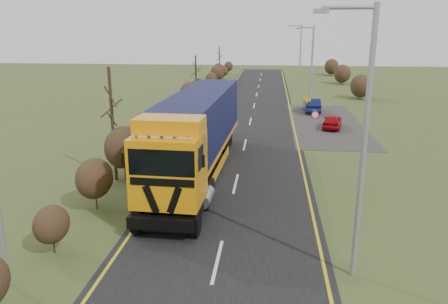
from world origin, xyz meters
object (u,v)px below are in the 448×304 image
at_px(streetlight_near, 361,137).
at_px(car_red_hatchback, 332,121).
at_px(car_blue_sedan, 312,105).
at_px(lorry, 197,130).
at_px(speed_sign, 315,120).

bearing_deg(streetlight_near, car_red_hatchback, 84.16).
xyz_separation_m(car_blue_sedan, streetlight_near, (-1.25, -29.48, 4.07)).
xyz_separation_m(lorry, car_red_hatchback, (9.04, 12.83, -1.98)).
relative_size(lorry, speed_sign, 7.74).
relative_size(lorry, car_red_hatchback, 4.67).
bearing_deg(car_red_hatchback, lorry, 65.92).
distance_m(lorry, car_red_hatchback, 15.82).
bearing_deg(streetlight_near, speed_sign, 88.50).
distance_m(car_red_hatchback, car_blue_sedan, 7.15).
distance_m(car_red_hatchback, speed_sign, 4.30).
height_order(lorry, streetlight_near, streetlight_near).
xyz_separation_m(lorry, speed_sign, (7.23, 9.01, -1.12)).
xyz_separation_m(car_red_hatchback, speed_sign, (-1.80, -3.81, 0.86)).
relative_size(car_red_hatchback, speed_sign, 1.66).
bearing_deg(speed_sign, lorry, -128.75).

